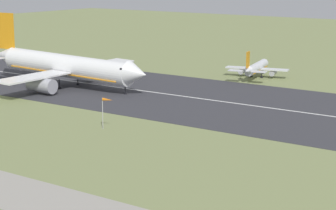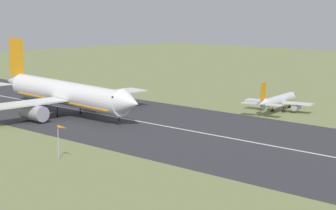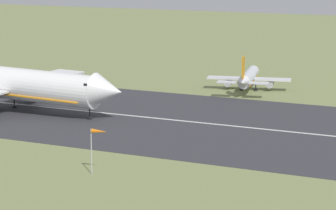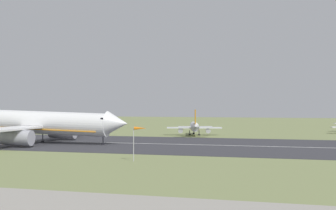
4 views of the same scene
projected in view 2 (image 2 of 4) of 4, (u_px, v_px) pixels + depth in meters
name	position (u px, v px, depth m)	size (l,w,h in m)	color
airplane_landing	(67.00, 94.00, 169.71)	(55.34, 49.64, 19.26)	white
airplane_parked_east	(278.00, 101.00, 175.32)	(18.89, 24.77, 8.96)	silver
windsock_pole	(62.00, 129.00, 119.27)	(2.53, 0.84, 6.47)	#B7B7BC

